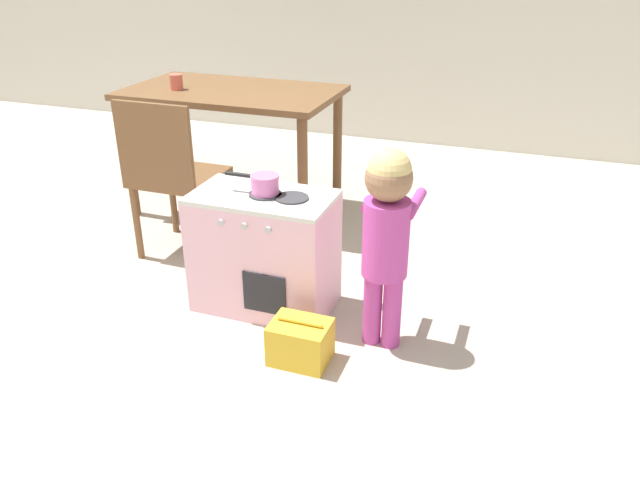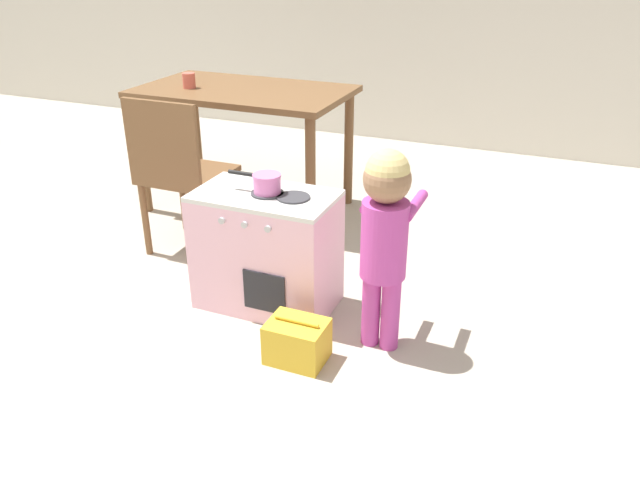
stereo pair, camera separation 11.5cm
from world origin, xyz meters
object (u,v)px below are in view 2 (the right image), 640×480
Objects in this scene: child_figure at (385,224)px; toy_basket at (297,341)px; play_kitchen at (267,250)px; dining_chair_near at (180,171)px; dining_table at (244,106)px; cup_on_table at (189,81)px; toy_pot at (266,182)px.

toy_basket is (-0.27, -0.23, -0.46)m from child_figure.
play_kitchen is 0.72× the size of dining_chair_near.
toy_basket is at bearing -48.75° from play_kitchen.
child_figure is at bearing 40.07° from toy_basket.
toy_basket is at bearing -139.93° from child_figure.
cup_on_table is (-0.30, -0.11, 0.14)m from dining_table.
cup_on_table is (-0.93, 0.88, 0.51)m from play_kitchen.
play_kitchen is at bearing -177.55° from toy_pot.
cup_on_table reaches higher than toy_basket.
toy_pot is 0.74m from dining_chair_near.
dining_chair_near is 9.76× the size of cup_on_table.
toy_basket is at bearing -49.86° from toy_pot.
child_figure is at bearing -11.65° from toy_pot.
cup_on_table reaches higher than toy_pot.
toy_pot is 0.29× the size of child_figure.
play_kitchen is 7.07× the size of cup_on_table.
dining_table is 0.35m from cup_on_table.
child_figure is at bearing -33.47° from cup_on_table.
dining_table is 0.71m from dining_chair_near.
dining_chair_near reaches higher than toy_basket.
toy_basket is 1.73m from dining_table.
child_figure reaches higher than toy_pot.
play_kitchen is 2.63× the size of toy_basket.
cup_on_table is at bearing 116.45° from dining_chair_near.
dining_chair_near reaches higher than cup_on_table.
toy_pot is 1.18m from dining_table.
toy_pot is at bearing -56.84° from dining_table.
toy_pot reaches higher than toy_basket.
play_kitchen is 0.74m from dining_chair_near.
child_figure is 1.30m from dining_chair_near.
dining_table is at bearing 125.09° from toy_basket.
dining_table is at bearing 89.14° from dining_chair_near.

